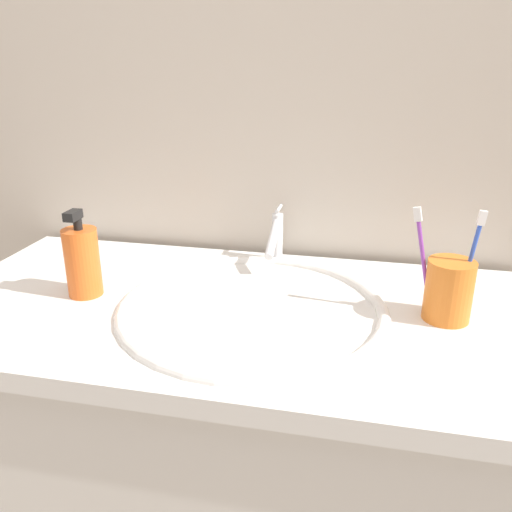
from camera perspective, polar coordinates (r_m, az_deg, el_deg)
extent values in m
cube|color=beige|center=(1.17, 1.23, 17.26)|extent=(2.31, 0.04, 2.40)
cube|color=silver|center=(1.22, -2.25, -24.47)|extent=(1.06, 0.52, 0.82)
cube|color=white|center=(0.96, -2.61, -6.31)|extent=(1.11, 0.56, 0.03)
ellipsoid|color=white|center=(0.97, -0.38, -8.81)|extent=(0.42, 0.42, 0.11)
torus|color=white|center=(0.94, -0.39, -5.78)|extent=(0.48, 0.48, 0.02)
cylinder|color=#595B60|center=(0.99, -0.37, -11.49)|extent=(0.03, 0.03, 0.01)
cylinder|color=silver|center=(1.15, 2.34, 2.08)|extent=(0.02, 0.02, 0.10)
cylinder|color=silver|center=(1.09, 1.88, 2.03)|extent=(0.02, 0.11, 0.07)
cylinder|color=silver|center=(1.14, 2.51, 5.18)|extent=(0.01, 0.05, 0.01)
cylinder|color=orange|center=(0.94, 20.26, -3.54)|extent=(0.08, 0.08, 0.11)
cylinder|color=purple|center=(0.93, 17.82, -0.90)|extent=(0.05, 0.02, 0.17)
cube|color=white|center=(0.91, 17.20, 4.38)|extent=(0.02, 0.01, 0.03)
cylinder|color=blue|center=(0.94, 22.10, -1.23)|extent=(0.03, 0.01, 0.18)
cube|color=white|center=(0.91, 23.41, 3.83)|extent=(0.02, 0.01, 0.03)
cylinder|color=orange|center=(1.02, -18.37, -0.67)|extent=(0.06, 0.06, 0.13)
cylinder|color=black|center=(1.00, -18.85, 3.30)|extent=(0.02, 0.02, 0.02)
cube|color=black|center=(0.98, -19.34, 4.20)|extent=(0.02, 0.04, 0.02)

